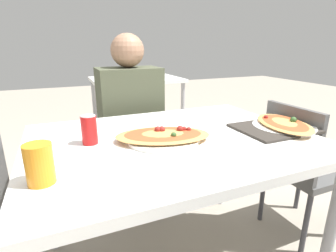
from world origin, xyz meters
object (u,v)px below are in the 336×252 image
person_seated (130,111)px  soda_can (89,130)px  chair_far_seated (128,139)px  pizza_main (163,136)px  pizza_second (284,125)px  dining_table (173,151)px  chair_side_right (301,164)px  drink_glass (39,164)px

person_seated → soda_can: person_seated is taller
chair_far_seated → person_seated: bearing=90.0°
pizza_main → pizza_second: pizza_second is taller
pizza_main → pizza_second: size_ratio=1.08×
dining_table → person_seated: (-0.01, 0.70, 0.04)m
chair_side_right → pizza_main: 0.94m
person_seated → chair_side_right: bearing=139.3°
chair_side_right → soda_can: size_ratio=6.73×
pizza_second → dining_table: bearing=170.9°
chair_far_seated → pizza_second: chair_far_seated is taller
chair_side_right → soda_can: (-1.19, 0.10, 0.34)m
chair_side_right → person_seated: bearing=-130.7°
pizza_second → soda_can: bearing=170.2°
chair_side_right → pizza_second: 0.40m
dining_table → pizza_main: size_ratio=2.72×
soda_can → pizza_second: size_ratio=0.29×
drink_glass → pizza_second: drink_glass is taller
pizza_main → drink_glass: 0.53m
chair_side_right → person_seated: person_seated is taller
pizza_second → person_seated: bearing=126.9°
person_seated → soda_can: 0.72m
dining_table → pizza_second: pizza_second is taller
pizza_main → drink_glass: drink_glass is taller
dining_table → soda_can: bearing=168.9°
dining_table → drink_glass: bearing=-158.2°
drink_glass → chair_far_seated: bearing=62.6°
soda_can → pizza_second: bearing=-9.8°
dining_table → chair_far_seated: (-0.01, 0.80, -0.21)m
dining_table → pizza_main: (-0.06, -0.01, 0.09)m
chair_far_seated → drink_glass: drink_glass is taller
chair_side_right → pizza_second: size_ratio=1.94×
pizza_main → pizza_second: 0.64m
person_seated → pizza_main: bearing=86.4°
dining_table → chair_far_seated: chair_far_seated is taller
chair_side_right → drink_glass: drink_glass is taller
drink_glass → person_seated: bearing=59.8°
dining_table → chair_side_right: bearing=-2.0°
person_seated → drink_glass: (-0.53, -0.91, 0.09)m
pizza_main → pizza_second: (0.63, -0.08, -0.00)m
pizza_main → dining_table: bearing=14.3°
soda_can → drink_glass: bearing=-122.3°
chair_far_seated → pizza_main: chair_far_seated is taller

